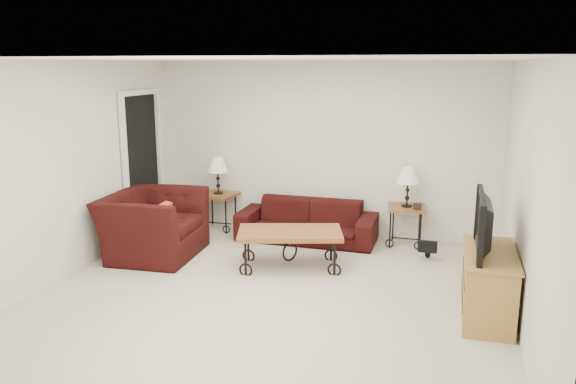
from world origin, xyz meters
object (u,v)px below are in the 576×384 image
object	(u,v)px
side_table_left	(219,211)
backpack	(428,241)
side_table_right	(406,226)
armchair	(153,225)
tv_stand	(488,285)
lamp_right	(408,187)
coffee_table	(290,249)
television	(491,224)
lamp_left	(218,175)
sofa	(307,221)

from	to	relation	value
side_table_left	backpack	bearing A→B (deg)	-8.53
side_table_right	side_table_left	bearing A→B (deg)	180.00
backpack	armchair	bearing A→B (deg)	-168.10
side_table_left	side_table_right	xyz separation A→B (m)	(2.79, 0.00, -0.00)
side_table_right	armchair	world-z (taller)	armchair
tv_stand	lamp_right	bearing A→B (deg)	114.90
coffee_table	side_table_left	bearing A→B (deg)	138.86
television	side_table_left	bearing A→B (deg)	-119.23
side_table_left	lamp_left	distance (m)	0.55
side_table_left	armchair	world-z (taller)	armchair
lamp_left	side_table_left	bearing A→B (deg)	0.00
television	backpack	xyz separation A→B (m)	(-0.62, 1.63, -0.72)
side_table_right	sofa	bearing A→B (deg)	-172.49
lamp_right	backpack	xyz separation A→B (m)	(0.33, -0.47, -0.59)
side_table_right	lamp_right	size ratio (longest dim) A/B	1.00
lamp_left	backpack	xyz separation A→B (m)	(3.12, -0.47, -0.60)
lamp_left	armchair	bearing A→B (deg)	-104.09
armchair	television	xyz separation A→B (m)	(4.08, -0.73, 0.54)
side_table_left	lamp_right	distance (m)	2.84
sofa	lamp_right	world-z (taller)	lamp_right
sofa	side_table_left	size ratio (longest dim) A/B	3.51
lamp_right	coffee_table	size ratio (longest dim) A/B	0.44
sofa	side_table_left	xyz separation A→B (m)	(-1.42, 0.18, -0.01)
side_table_left	coffee_table	size ratio (longest dim) A/B	0.44
armchair	television	size ratio (longest dim) A/B	1.27
sofa	lamp_right	distance (m)	1.48
sofa	coffee_table	distance (m)	1.14
coffee_table	backpack	xyz separation A→B (m)	(1.62, 0.84, -0.00)
side_table_left	television	bearing A→B (deg)	-29.23
sofa	armchair	size ratio (longest dim) A/B	1.54
side_table_left	lamp_left	bearing A→B (deg)	0.00
coffee_table	armchair	distance (m)	1.85
side_table_left	armchair	size ratio (longest dim) A/B	0.44
sofa	side_table_right	xyz separation A→B (m)	(1.37, 0.18, -0.01)
lamp_left	sofa	bearing A→B (deg)	-7.20
tv_stand	side_table_right	bearing A→B (deg)	114.90
backpack	side_table_left	bearing A→B (deg)	168.91
side_table_left	backpack	size ratio (longest dim) A/B	1.19
lamp_left	television	xyz separation A→B (m)	(3.74, -2.09, 0.12)
side_table_left	lamp_left	world-z (taller)	lamp_left
coffee_table	armchair	xyz separation A→B (m)	(-1.84, -0.05, 0.18)
side_table_left	lamp_right	bearing A→B (deg)	0.00
sofa	armchair	world-z (taller)	armchair
side_table_left	backpack	world-z (taller)	side_table_left
side_table_left	lamp_right	size ratio (longest dim) A/B	1.01
armchair	side_table_left	bearing A→B (deg)	-17.63
sofa	armchair	bearing A→B (deg)	-146.24
lamp_left	armchair	distance (m)	1.46
side_table_left	tv_stand	bearing A→B (deg)	-29.10
sofa	tv_stand	size ratio (longest dim) A/B	1.75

